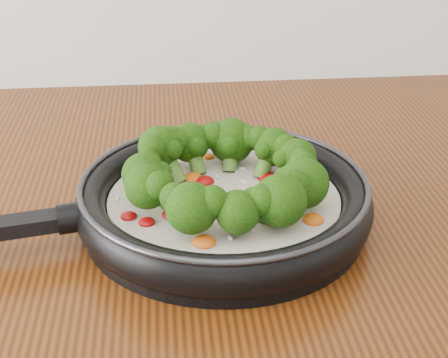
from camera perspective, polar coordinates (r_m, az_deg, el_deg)
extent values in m
cylinder|color=black|center=(0.67, 0.00, -3.39)|extent=(0.33, 0.33, 0.01)
torus|color=black|center=(0.66, 0.00, -1.78)|extent=(0.34, 0.34, 0.03)
torus|color=#2D2D33|center=(0.65, 0.00, -0.26)|extent=(0.33, 0.33, 0.01)
cylinder|color=black|center=(0.64, -12.87, -3.25)|extent=(0.03, 0.03, 0.03)
cylinder|color=beige|center=(0.66, 0.00, -2.26)|extent=(0.27, 0.27, 0.02)
ellipsoid|color=#910708|center=(0.71, 3.40, 0.93)|extent=(0.02, 0.02, 0.01)
ellipsoid|color=#910708|center=(0.66, -7.46, -1.59)|extent=(0.02, 0.02, 0.01)
ellipsoid|color=#DA560E|center=(0.69, -2.67, 0.10)|extent=(0.02, 0.02, 0.01)
ellipsoid|color=#910708|center=(0.69, -1.63, -0.21)|extent=(0.03, 0.03, 0.01)
ellipsoid|color=#910708|center=(0.63, -8.16, -3.18)|extent=(0.02, 0.02, 0.01)
ellipsoid|color=#DA560E|center=(0.74, -1.31, 1.93)|extent=(0.02, 0.02, 0.01)
ellipsoid|color=#910708|center=(0.62, -6.63, -3.70)|extent=(0.02, 0.02, 0.01)
ellipsoid|color=#910708|center=(0.63, -4.48, -3.05)|extent=(0.02, 0.02, 0.01)
ellipsoid|color=#DA560E|center=(0.59, -1.71, -5.43)|extent=(0.03, 0.03, 0.01)
ellipsoid|color=#910708|center=(0.71, -5.60, 0.81)|extent=(0.02, 0.02, 0.01)
ellipsoid|color=#910708|center=(0.65, 4.26, -2.13)|extent=(0.03, 0.03, 0.01)
ellipsoid|color=#DA560E|center=(0.64, 4.13, -2.20)|extent=(0.03, 0.03, 0.01)
ellipsoid|color=#910708|center=(0.65, -1.23, -1.81)|extent=(0.02, 0.02, 0.01)
ellipsoid|color=#910708|center=(0.62, 1.57, -3.56)|extent=(0.02, 0.02, 0.01)
ellipsoid|color=#DA560E|center=(0.65, -1.91, -1.61)|extent=(0.02, 0.02, 0.01)
ellipsoid|color=#910708|center=(0.69, 3.77, 0.11)|extent=(0.03, 0.03, 0.01)
ellipsoid|color=#910708|center=(0.72, -4.44, 1.22)|extent=(0.02, 0.02, 0.01)
ellipsoid|color=#DA560E|center=(0.65, 2.61, -1.73)|extent=(0.02, 0.02, 0.01)
ellipsoid|color=#910708|center=(0.69, -5.15, -0.15)|extent=(0.02, 0.02, 0.01)
ellipsoid|color=#910708|center=(0.66, -6.45, -1.40)|extent=(0.02, 0.02, 0.01)
ellipsoid|color=#DA560E|center=(0.62, 7.66, -3.49)|extent=(0.03, 0.03, 0.01)
ellipsoid|color=#910708|center=(0.65, -0.58, -2.03)|extent=(0.02, 0.02, 0.01)
ellipsoid|color=#910708|center=(0.68, -5.86, -0.68)|extent=(0.01, 0.01, 0.01)
ellipsoid|color=#DA560E|center=(0.67, 2.84, -1.10)|extent=(0.02, 0.02, 0.01)
ellipsoid|color=white|center=(0.64, 5.52, -2.48)|extent=(0.01, 0.01, 0.00)
ellipsoid|color=white|center=(0.60, 2.35, -4.33)|extent=(0.01, 0.01, 0.00)
ellipsoid|color=white|center=(0.65, 5.63, -1.96)|extent=(0.01, 0.01, 0.00)
ellipsoid|color=white|center=(0.65, 0.74, -1.88)|extent=(0.01, 0.01, 0.00)
ellipsoid|color=white|center=(0.69, 1.72, -0.21)|extent=(0.01, 0.01, 0.00)
ellipsoid|color=white|center=(0.70, -0.58, 0.24)|extent=(0.01, 0.01, 0.00)
ellipsoid|color=white|center=(0.71, 0.98, 0.68)|extent=(0.01, 0.01, 0.00)
ellipsoid|color=white|center=(0.64, -2.75, -2.49)|extent=(0.01, 0.01, 0.00)
ellipsoid|color=white|center=(0.67, 1.89, -0.97)|extent=(0.01, 0.01, 0.00)
ellipsoid|color=white|center=(0.59, 0.54, -5.05)|extent=(0.01, 0.01, 0.00)
ellipsoid|color=white|center=(0.66, -0.04, -1.43)|extent=(0.01, 0.00, 0.00)
ellipsoid|color=white|center=(0.66, -9.08, -1.65)|extent=(0.00, 0.01, 0.00)
ellipsoid|color=white|center=(0.72, -5.09, 1.33)|extent=(0.01, 0.00, 0.00)
ellipsoid|color=white|center=(0.67, -8.25, -1.27)|extent=(0.01, 0.01, 0.00)
ellipsoid|color=white|center=(0.60, -3.62, -4.47)|extent=(0.01, 0.01, 0.00)
ellipsoid|color=white|center=(0.63, 4.04, -3.20)|extent=(0.00, 0.01, 0.00)
ellipsoid|color=white|center=(0.71, 6.54, 0.31)|extent=(0.01, 0.01, 0.00)
ellipsoid|color=white|center=(0.71, 1.56, 0.87)|extent=(0.01, 0.01, 0.00)
cylinder|color=#57862C|center=(0.68, 5.04, 0.38)|extent=(0.03, 0.02, 0.03)
sphere|color=black|center=(0.68, 6.27, 1.82)|extent=(0.05, 0.05, 0.04)
sphere|color=black|center=(0.68, 5.33, 2.80)|extent=(0.03, 0.03, 0.02)
sphere|color=black|center=(0.66, 6.60, 1.67)|extent=(0.03, 0.03, 0.02)
sphere|color=black|center=(0.67, 5.04, 1.75)|extent=(0.02, 0.02, 0.02)
cylinder|color=#57862C|center=(0.70, 3.49, 1.23)|extent=(0.03, 0.03, 0.03)
sphere|color=black|center=(0.70, 4.29, 2.77)|extent=(0.05, 0.05, 0.04)
sphere|color=black|center=(0.70, 3.04, 3.52)|extent=(0.03, 0.03, 0.03)
sphere|color=black|center=(0.69, 5.14, 2.72)|extent=(0.03, 0.03, 0.02)
sphere|color=black|center=(0.69, 3.47, 2.49)|extent=(0.02, 0.02, 0.02)
cylinder|color=#57862C|center=(0.71, 0.52, 1.73)|extent=(0.02, 0.03, 0.03)
sphere|color=black|center=(0.72, 0.64, 3.31)|extent=(0.06, 0.06, 0.05)
sphere|color=black|center=(0.71, -0.87, 3.73)|extent=(0.04, 0.04, 0.03)
sphere|color=black|center=(0.71, 2.08, 3.53)|extent=(0.03, 0.03, 0.03)
sphere|color=black|center=(0.70, 0.52, 2.91)|extent=(0.03, 0.03, 0.02)
cylinder|color=#57862C|center=(0.70, -2.42, 1.54)|extent=(0.02, 0.03, 0.03)
sphere|color=black|center=(0.71, -2.97, 3.14)|extent=(0.05, 0.05, 0.04)
sphere|color=black|center=(0.70, -3.99, 3.26)|extent=(0.03, 0.03, 0.03)
sphere|color=black|center=(0.71, -1.68, 3.68)|extent=(0.03, 0.03, 0.03)
sphere|color=black|center=(0.70, -2.41, 2.79)|extent=(0.03, 0.03, 0.02)
cylinder|color=#57862C|center=(0.69, -4.43, 1.03)|extent=(0.03, 0.03, 0.04)
sphere|color=black|center=(0.69, -5.55, 2.70)|extent=(0.05, 0.05, 0.04)
sphere|color=black|center=(0.67, -6.14, 2.66)|extent=(0.03, 0.03, 0.03)
sphere|color=black|center=(0.70, -4.46, 3.51)|extent=(0.03, 0.03, 0.03)
sphere|color=black|center=(0.68, -4.51, 2.52)|extent=(0.03, 0.03, 0.02)
cylinder|color=#57862C|center=(0.65, -5.52, -0.76)|extent=(0.03, 0.02, 0.03)
sphere|color=black|center=(0.65, -6.86, 0.38)|extent=(0.05, 0.05, 0.04)
sphere|color=black|center=(0.63, -6.49, 0.30)|extent=(0.03, 0.03, 0.03)
sphere|color=black|center=(0.66, -6.49, 1.44)|extent=(0.03, 0.03, 0.03)
sphere|color=black|center=(0.65, -5.44, 0.55)|extent=(0.03, 0.03, 0.02)
cylinder|color=#57862C|center=(0.63, -5.17, -1.77)|extent=(0.03, 0.03, 0.04)
sphere|color=black|center=(0.61, -6.62, -0.68)|extent=(0.05, 0.05, 0.04)
sphere|color=black|center=(0.60, -5.59, -0.56)|extent=(0.03, 0.03, 0.03)
sphere|color=black|center=(0.62, -6.92, 0.42)|extent=(0.03, 0.03, 0.02)
sphere|color=black|center=(0.62, -5.26, -0.19)|extent=(0.02, 0.02, 0.02)
cylinder|color=#57862C|center=(0.60, -2.18, -3.18)|extent=(0.03, 0.03, 0.03)
sphere|color=black|center=(0.58, -2.80, -2.51)|extent=(0.05, 0.05, 0.05)
sphere|color=black|center=(0.58, -1.00, -1.95)|extent=(0.03, 0.03, 0.03)
sphere|color=black|center=(0.59, -4.23, -1.58)|extent=(0.03, 0.03, 0.03)
sphere|color=black|center=(0.59, -2.18, -1.63)|extent=(0.03, 0.03, 0.02)
cylinder|color=#57862C|center=(0.60, 0.93, -3.41)|extent=(0.02, 0.03, 0.03)
sphere|color=black|center=(0.58, 1.18, -2.84)|extent=(0.05, 0.05, 0.04)
sphere|color=black|center=(0.58, 2.53, -1.86)|extent=(0.03, 0.03, 0.02)
sphere|color=black|center=(0.58, -0.32, -2.32)|extent=(0.03, 0.03, 0.02)
sphere|color=black|center=(0.59, 0.92, -1.92)|extent=(0.02, 0.02, 0.02)
cylinder|color=#57862C|center=(0.61, 3.76, -2.68)|extent=(0.03, 0.03, 0.04)
sphere|color=black|center=(0.59, 4.83, -1.85)|extent=(0.06, 0.06, 0.05)
sphere|color=black|center=(0.60, 5.77, -0.54)|extent=(0.04, 0.04, 0.03)
sphere|color=black|center=(0.58, 3.30, -1.80)|extent=(0.03, 0.03, 0.03)
sphere|color=black|center=(0.60, 3.79, -1.12)|extent=(0.03, 0.03, 0.02)
cylinder|color=#57862C|center=(0.64, 5.42, -1.42)|extent=(0.03, 0.03, 0.03)
sphere|color=black|center=(0.63, 6.83, -0.35)|extent=(0.06, 0.06, 0.05)
sphere|color=black|center=(0.64, 6.76, 1.00)|extent=(0.04, 0.04, 0.03)
sphere|color=black|center=(0.61, 6.14, -0.60)|extent=(0.03, 0.03, 0.03)
sphere|color=black|center=(0.63, 5.41, 0.01)|extent=(0.03, 0.03, 0.02)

